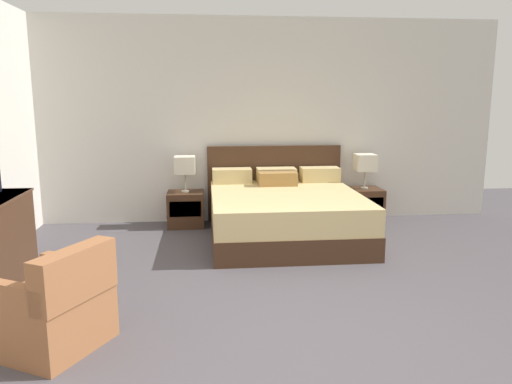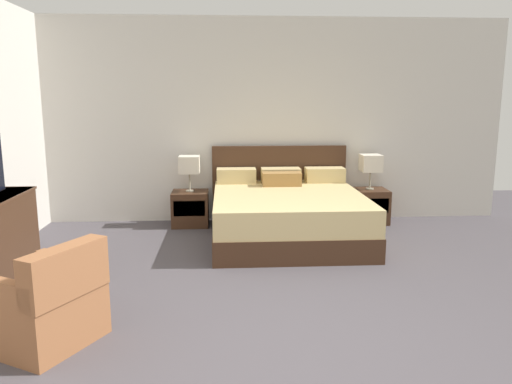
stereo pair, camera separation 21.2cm
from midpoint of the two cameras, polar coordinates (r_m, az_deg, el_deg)
The scene contains 8 objects.
ground_plane at distance 3.63m, azimuth 3.98°, elevation -18.36°, with size 11.93×11.93×0.00m, color #4C474C.
wall_back at distance 7.16m, azimuth -1.38°, elevation 8.11°, with size 7.12×0.06×2.86m, color beige.
bed at distance 6.31m, azimuth 2.32°, elevation -2.43°, with size 1.92×2.08×1.08m.
nightstand_left at distance 6.99m, azimuth -8.88°, elevation -1.93°, with size 0.50×0.45×0.48m.
nightstand_right at distance 7.30m, azimuth 11.37°, elevation -1.47°, with size 0.50×0.45×0.48m.
table_lamp_left at distance 6.88m, azimuth -9.02°, elevation 3.03°, with size 0.28×0.28×0.49m.
table_lamp_right at distance 7.20m, azimuth 11.55°, elevation 3.28°, with size 0.28×0.28×0.49m.
armchair_by_window at distance 3.95m, azimuth -23.67°, elevation -12.23°, with size 0.93×0.93×0.76m.
Camera 1 is at (-0.67, -3.11, 1.77)m, focal length 35.00 mm.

